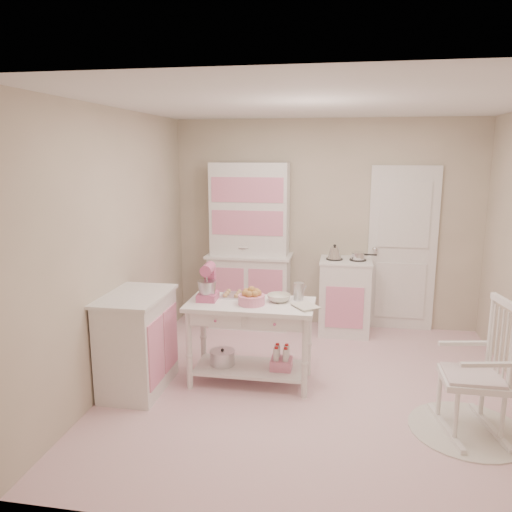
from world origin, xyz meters
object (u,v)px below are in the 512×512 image
(rocking_chair, at_px, (473,367))
(work_table, at_px, (251,342))
(hutch, at_px, (249,246))
(bread_basket, at_px, (252,300))
(stove, at_px, (345,296))
(stand_mixer, at_px, (208,283))
(base_cabinet, at_px, (137,342))

(rocking_chair, bearing_deg, work_table, 152.40)
(rocking_chair, relative_size, work_table, 0.92)
(hutch, height_order, rocking_chair, hutch)
(hutch, xyz_separation_m, bread_basket, (0.33, -1.65, -0.19))
(stove, distance_m, work_table, 1.79)
(work_table, distance_m, bread_basket, 0.45)
(stove, distance_m, bread_basket, 1.86)
(rocking_chair, bearing_deg, hutch, 124.47)
(rocking_chair, xyz_separation_m, bread_basket, (-1.86, 0.52, 0.30))
(stove, height_order, work_table, stove)
(hutch, distance_m, bread_basket, 1.70)
(hutch, relative_size, rocking_chair, 1.89)
(stove, distance_m, rocking_chair, 2.34)
(rocking_chair, bearing_deg, stove, 104.24)
(rocking_chair, bearing_deg, bread_basket, 153.65)
(stove, xyz_separation_m, bread_basket, (-0.87, -1.60, 0.39))
(rocking_chair, bearing_deg, stand_mixer, 154.87)
(stove, relative_size, stand_mixer, 2.71)
(stand_mixer, bearing_deg, base_cabinet, -152.71)
(stand_mixer, height_order, bread_basket, stand_mixer)
(work_table, height_order, bread_basket, bread_basket)
(rocking_chair, relative_size, stand_mixer, 3.24)
(base_cabinet, distance_m, work_table, 1.06)
(hutch, distance_m, stand_mixer, 1.59)
(base_cabinet, xyz_separation_m, work_table, (1.01, 0.32, -0.06))
(base_cabinet, xyz_separation_m, stand_mixer, (0.59, 0.34, 0.51))
(stand_mixer, bearing_deg, bread_basket, -11.50)
(stove, relative_size, rocking_chair, 0.84)
(base_cabinet, height_order, rocking_chair, rocking_chair)
(hutch, distance_m, rocking_chair, 3.12)
(base_cabinet, bearing_deg, stand_mixer, 29.75)
(base_cabinet, bearing_deg, rocking_chair, -4.90)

